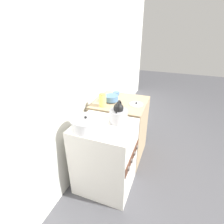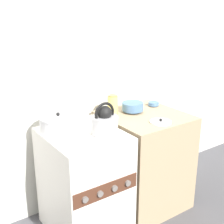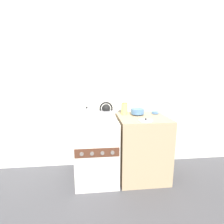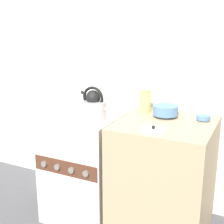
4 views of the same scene
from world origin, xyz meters
name	(u,v)px [view 1 (image 1 of 4)]	position (x,y,z in m)	size (l,w,h in m)	color
ground_plane	(130,191)	(0.00, 0.00, 0.00)	(12.00, 12.00, 0.00)	#4C4C51
wall_back	(63,82)	(0.00, 0.74, 1.25)	(7.00, 0.06, 2.50)	silver
stove	(105,157)	(0.00, 0.31, 0.42)	(0.54, 0.65, 0.84)	silver
counter	(120,129)	(0.62, 0.34, 0.42)	(0.64, 0.67, 0.85)	tan
kettle	(118,114)	(0.12, 0.20, 0.93)	(0.23, 0.19, 0.24)	#B2B2B7
cooking_pot	(86,124)	(-0.12, 0.45, 0.89)	(0.28, 0.28, 0.14)	silver
enamel_bowl	(111,98)	(0.57, 0.45, 0.90)	(0.18, 0.18, 0.08)	#4C729E
small_ceramic_bowl	(116,93)	(0.84, 0.47, 0.87)	(0.10, 0.10, 0.04)	#4C729E
storage_jar	(103,100)	(0.40, 0.50, 0.93)	(0.09, 0.09, 0.17)	#E0CC66
loose_pot_lid	(136,104)	(0.60, 0.12, 0.85)	(0.17, 0.17, 0.03)	silver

